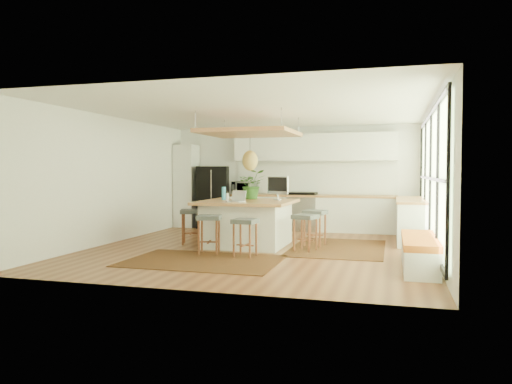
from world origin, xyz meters
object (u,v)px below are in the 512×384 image
(stool_near_left, at_px, (209,235))
(stool_left_side, at_px, (191,227))
(laptop, at_px, (236,196))
(stool_right_back, at_px, (315,229))
(stool_right_front, at_px, (305,233))
(island, at_px, (247,223))
(island_plant, at_px, (252,188))
(monitor, at_px, (278,188))
(stool_near_right, at_px, (245,237))
(microwave, at_px, (245,186))
(fridge, at_px, (213,194))

(stool_near_left, relative_size, stool_left_side, 0.99)
(stool_near_left, distance_m, laptop, 1.01)
(stool_left_side, xyz_separation_m, laptop, (1.12, -0.40, 0.70))
(stool_right_back, xyz_separation_m, laptop, (-1.44, -0.83, 0.70))
(stool_near_left, bearing_deg, stool_right_front, 25.42)
(island, bearing_deg, island_plant, 96.00)
(island, bearing_deg, monitor, 33.82)
(stool_left_side, bearing_deg, stool_near_right, -37.61)
(microwave, distance_m, island_plant, 2.39)
(island, relative_size, island_plant, 2.91)
(island, relative_size, stool_left_side, 2.54)
(microwave, xyz_separation_m, island_plant, (0.85, -2.24, 0.05))
(laptop, xyz_separation_m, microwave, (-0.82, 3.28, 0.08))
(fridge, distance_m, laptop, 3.77)
(island, xyz_separation_m, monitor, (0.55, 0.37, 0.72))
(stool_right_back, height_order, island_plant, island_plant)
(stool_right_front, height_order, laptop, laptop)
(stool_left_side, height_order, monitor, monitor)
(fridge, bearing_deg, stool_near_right, -74.60)
(stool_right_back, bearing_deg, stool_near_right, -121.43)
(stool_left_side, distance_m, microwave, 3.00)
(stool_left_side, bearing_deg, microwave, 84.08)
(laptop, height_order, island_plant, island_plant)
(stool_right_front, bearing_deg, island, 163.36)
(stool_near_right, xyz_separation_m, microwave, (-1.26, 4.08, 0.78))
(stool_near_right, distance_m, stool_right_back, 1.91)
(stool_right_front, height_order, island_plant, island_plant)
(fridge, bearing_deg, monitor, -58.40)
(laptop, bearing_deg, fridge, 134.50)
(stool_near_right, height_order, monitor, monitor)
(stool_left_side, height_order, microwave, microwave)
(monitor, bearing_deg, stool_left_side, -140.82)
(stool_near_left, height_order, island_plant, island_plant)
(stool_left_side, xyz_separation_m, island_plant, (1.15, 0.65, 0.82))
(stool_near_left, distance_m, microwave, 4.06)
(microwave, relative_size, island_plant, 0.96)
(fridge, distance_m, stool_right_back, 4.09)
(monitor, bearing_deg, stool_near_right, -72.81)
(fridge, xyz_separation_m, stool_right_front, (3.11, -3.23, -0.57))
(island, height_order, island_plant, island_plant)
(island, distance_m, stool_right_front, 1.33)
(island_plant, bearing_deg, stool_near_right, -77.61)
(fridge, bearing_deg, stool_left_side, -90.39)
(stool_near_left, distance_m, monitor, 1.99)
(island, bearing_deg, stool_near_right, -75.01)
(fridge, height_order, stool_right_front, fridge)
(stool_right_front, bearing_deg, island_plant, 145.17)
(monitor, relative_size, microwave, 0.89)
(stool_near_left, height_order, monitor, monitor)
(laptop, relative_size, monitor, 0.64)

